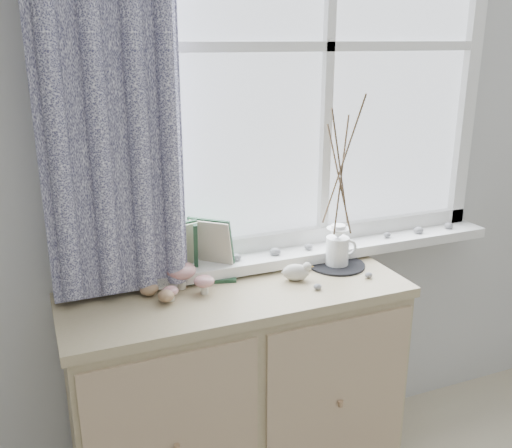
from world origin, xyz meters
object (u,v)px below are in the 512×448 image
botanical_book (197,252)px  toadstool_cluster (185,276)px  sideboard (239,396)px  twig_pitcher (341,168)px

botanical_book → toadstool_cluster: 0.10m
sideboard → twig_pitcher: (0.43, 0.07, 0.80)m
toadstool_cluster → twig_pitcher: size_ratio=0.28×
toadstool_cluster → twig_pitcher: (0.60, 0.00, 0.32)m
botanical_book → toadstool_cluster: botanical_book is taller
toadstool_cluster → botanical_book: bearing=41.3°
sideboard → botanical_book: 0.56m
sideboard → botanical_book: botanical_book is taller
sideboard → twig_pitcher: 0.92m
twig_pitcher → toadstool_cluster: bearing=-169.9°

